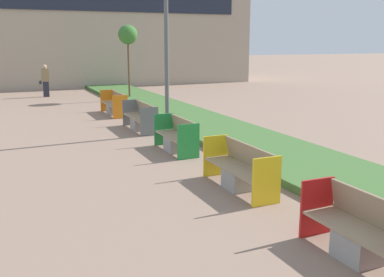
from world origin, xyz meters
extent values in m
cube|color=#426B33|center=(3.20, 12.00, 0.09)|extent=(2.80, 120.00, 0.18)
cube|color=tan|center=(4.00, 35.69, 5.03)|extent=(20.43, 6.29, 10.06)
cube|color=#1E2333|center=(4.00, 32.50, 5.53)|extent=(17.16, 0.08, 1.20)
cube|color=#9E9B96|center=(0.90, 7.06, 0.21)|extent=(0.52, 0.60, 0.42)
cube|color=tan|center=(0.90, 7.06, 0.44)|extent=(0.58, 1.82, 0.05)
cube|color=tan|center=(1.17, 7.06, 0.70)|extent=(0.14, 1.75, 0.48)
cube|color=red|center=(0.90, 7.99, 0.47)|extent=(0.62, 0.04, 0.94)
cube|color=#9E9B96|center=(0.90, 10.50, 0.21)|extent=(0.52, 0.60, 0.42)
cube|color=tan|center=(0.90, 10.50, 0.44)|extent=(0.58, 2.10, 0.05)
cube|color=tan|center=(1.17, 10.50, 0.70)|extent=(0.14, 2.01, 0.48)
cube|color=yellow|center=(0.90, 9.44, 0.47)|extent=(0.62, 0.04, 0.94)
cube|color=yellow|center=(0.90, 11.57, 0.47)|extent=(0.62, 0.04, 0.94)
cube|color=#9E9B96|center=(0.90, 14.10, 0.21)|extent=(0.52, 0.60, 0.42)
cube|color=tan|center=(0.90, 14.10, 0.44)|extent=(0.58, 1.81, 0.05)
cube|color=tan|center=(1.17, 14.10, 0.70)|extent=(0.14, 1.74, 0.48)
cube|color=#238C3D|center=(0.90, 13.17, 0.47)|extent=(0.62, 0.04, 0.94)
cube|color=#238C3D|center=(0.90, 15.02, 0.47)|extent=(0.62, 0.04, 0.94)
cube|color=#9E9B96|center=(0.90, 17.51, 0.21)|extent=(0.52, 0.60, 0.42)
cube|color=tan|center=(0.90, 17.51, 0.44)|extent=(0.58, 2.13, 0.05)
cube|color=tan|center=(1.17, 17.51, 0.70)|extent=(0.14, 2.05, 0.48)
cube|color=slate|center=(0.90, 16.42, 0.47)|extent=(0.62, 0.04, 0.94)
cube|color=slate|center=(0.90, 18.59, 0.47)|extent=(0.62, 0.04, 0.94)
cube|color=#9E9B96|center=(0.90, 21.22, 0.21)|extent=(0.52, 0.60, 0.42)
cube|color=tan|center=(0.90, 21.22, 0.44)|extent=(0.58, 2.20, 0.05)
cube|color=tan|center=(1.17, 21.22, 0.70)|extent=(0.14, 2.11, 0.48)
cube|color=orange|center=(0.90, 20.10, 0.47)|extent=(0.62, 0.04, 0.94)
cube|color=orange|center=(0.90, 22.34, 0.47)|extent=(0.62, 0.04, 0.94)
cylinder|color=#56595B|center=(1.55, 16.48, 3.84)|extent=(0.14, 0.14, 7.68)
cylinder|color=brown|center=(2.86, 25.66, 1.55)|extent=(0.10, 0.10, 3.10)
sphere|color=#38702D|center=(2.86, 25.66, 3.38)|extent=(0.99, 0.99, 0.99)
cube|color=#232633|center=(-1.04, 28.80, 0.43)|extent=(0.30, 0.22, 0.86)
cube|color=olive|center=(-1.04, 28.80, 1.20)|extent=(0.38, 0.24, 0.69)
sphere|color=tan|center=(-1.04, 28.80, 1.67)|extent=(0.24, 0.24, 0.24)
cube|color=#232328|center=(-1.32, 28.80, 0.81)|extent=(0.12, 0.20, 0.18)
camera|label=1|loc=(-3.62, 2.61, 3.05)|focal=42.00mm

